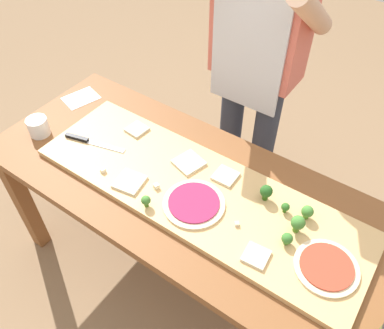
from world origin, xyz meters
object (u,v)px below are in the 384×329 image
(cheese_crumble_a, at_px, (156,186))
(flour_cup, at_px, (39,127))
(pizza_slice_near_left, at_px, (225,176))
(cheese_crumble_b, at_px, (237,224))
(prep_table, at_px, (193,203))
(pizza_slice_center, at_px, (256,256))
(broccoli_floret_front_left, at_px, (298,223))
(cook_center, at_px, (257,55))
(pizza_whole_tomato_red, at_px, (326,267))
(pizza_slice_far_left, at_px, (137,129))
(broccoli_floret_center_right, at_px, (266,192))
(cheese_crumble_c, at_px, (103,170))
(pizza_slice_far_right, at_px, (189,163))
(broccoli_floret_front_right, at_px, (146,201))
(broccoli_floret_center_left, at_px, (307,212))
(pizza_slice_near_right, at_px, (130,182))
(recipe_note, at_px, (81,98))
(broccoli_floret_front_mid, at_px, (287,239))
(chefs_knife, at_px, (86,141))
(broccoli_floret_back_left, at_px, (285,207))
(pizza_whole_beet_magenta, at_px, (194,203))

(cheese_crumble_a, height_order, flour_cup, flour_cup)
(pizza_slice_near_left, xyz_separation_m, cheese_crumble_b, (0.15, -0.17, 0.00))
(prep_table, bearing_deg, pizza_slice_center, -22.24)
(broccoli_floret_front_left, bearing_deg, cook_center, 130.54)
(pizza_whole_tomato_red, distance_m, broccoli_floret_front_left, 0.17)
(pizza_slice_far_left, xyz_separation_m, pizza_slice_near_left, (0.47, -0.01, 0.00))
(broccoli_floret_center_right, height_order, cheese_crumble_c, broccoli_floret_center_right)
(cheese_crumble_b, distance_m, cheese_crumble_c, 0.58)
(pizza_slice_far_right, distance_m, broccoli_floret_front_left, 0.50)
(broccoli_floret_front_left, height_order, broccoli_floret_front_right, broccoli_floret_front_left)
(broccoli_floret_center_left, relative_size, flour_cup, 0.64)
(cheese_crumble_a, bearing_deg, cheese_crumble_c, -165.95)
(cheese_crumble_a, bearing_deg, pizza_whole_tomato_red, 3.96)
(pizza_slice_near_right, distance_m, recipe_note, 0.66)
(cheese_crumble_a, distance_m, recipe_note, 0.74)
(pizza_slice_near_right, bearing_deg, cheese_crumble_b, 8.57)
(cheese_crumble_b, bearing_deg, pizza_slice_near_right, -171.43)
(prep_table, height_order, broccoli_floret_center_right, broccoli_floret_center_right)
(pizza_whole_tomato_red, height_order, broccoli_floret_center_left, broccoli_floret_center_left)
(recipe_note, bearing_deg, pizza_slice_far_right, -6.50)
(pizza_slice_far_right, height_order, cheese_crumble_a, cheese_crumble_a)
(broccoli_floret_front_mid, height_order, broccoli_floret_front_right, broccoli_floret_front_right)
(chefs_knife, bearing_deg, pizza_slice_center, -5.21)
(pizza_whole_tomato_red, distance_m, pizza_slice_far_left, 0.97)
(broccoli_floret_back_left, relative_size, broccoli_floret_front_right, 0.83)
(cheese_crumble_b, distance_m, flour_cup, 0.99)
(broccoli_floret_front_left, bearing_deg, pizza_slice_near_left, 167.47)
(pizza_slice_near_right, xyz_separation_m, broccoli_floret_front_mid, (0.62, 0.10, 0.02))
(pizza_slice_near_left, bearing_deg, cook_center, 108.33)
(broccoli_floret_back_left, xyz_separation_m, broccoli_floret_front_mid, (0.06, -0.12, 0.00))
(pizza_whole_beet_magenta, bearing_deg, cheese_crumble_a, -174.70)
(broccoli_floret_front_mid, xyz_separation_m, flour_cup, (-1.17, -0.09, -0.02))
(pizza_whole_tomato_red, relative_size, recipe_note, 1.30)
(pizza_slice_center, height_order, flour_cup, flour_cup)
(pizza_slice_far_left, relative_size, broccoli_floret_center_left, 1.42)
(pizza_whole_beet_magenta, distance_m, broccoli_floret_front_mid, 0.36)
(broccoli_floret_front_mid, height_order, recipe_note, broccoli_floret_front_mid)
(pizza_slice_center, height_order, pizza_slice_near_left, same)
(chefs_knife, distance_m, pizza_slice_near_right, 0.32)
(prep_table, height_order, pizza_slice_near_right, pizza_slice_near_right)
(cheese_crumble_b, relative_size, cook_center, 0.01)
(pizza_slice_center, relative_size, cheese_crumble_a, 4.27)
(pizza_slice_far_right, xyz_separation_m, cheese_crumble_b, (0.32, -0.15, 0.00))
(broccoli_floret_center_right, bearing_deg, broccoli_floret_center_left, 2.31)
(prep_table, xyz_separation_m, broccoli_floret_back_left, (0.35, 0.08, 0.15))
(broccoli_floret_center_right, relative_size, cheese_crumble_c, 3.86)
(pizza_slice_center, bearing_deg, pizza_slice_far_right, 152.57)
(pizza_slice_center, bearing_deg, broccoli_floret_back_left, 91.27)
(pizza_whole_beet_magenta, relative_size, cheese_crumble_b, 16.26)
(broccoli_floret_front_right, height_order, flour_cup, flour_cup)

